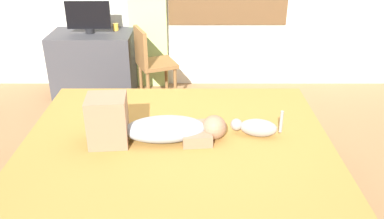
{
  "coord_description": "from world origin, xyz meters",
  "views": [
    {
      "loc": [
        -0.03,
        -2.43,
        1.95
      ],
      "look_at": [
        -0.03,
        0.15,
        0.67
      ],
      "focal_mm": 37.62,
      "sensor_mm": 36.0,
      "label": 1
    }
  ],
  "objects_px": {
    "tv_monitor": "(89,17)",
    "cup": "(116,27)",
    "cat": "(257,127)",
    "chair_by_desk": "(151,60)",
    "person_lying": "(151,126)",
    "desk": "(95,65)",
    "bed": "(178,174)"
  },
  "relations": [
    {
      "from": "tv_monitor",
      "to": "cup",
      "type": "xyz_separation_m",
      "value": [
        0.27,
        0.11,
        -0.14
      ]
    },
    {
      "from": "cup",
      "to": "cat",
      "type": "bearing_deg",
      "value": -56.73
    },
    {
      "from": "tv_monitor",
      "to": "cup",
      "type": "height_order",
      "value": "tv_monitor"
    },
    {
      "from": "cup",
      "to": "chair_by_desk",
      "type": "distance_m",
      "value": 0.61
    },
    {
      "from": "person_lying",
      "to": "cat",
      "type": "distance_m",
      "value": 0.74
    },
    {
      "from": "cat",
      "to": "tv_monitor",
      "type": "xyz_separation_m",
      "value": [
        -1.57,
        1.88,
        0.33
      ]
    },
    {
      "from": "person_lying",
      "to": "desk",
      "type": "relative_size",
      "value": 1.05
    },
    {
      "from": "cat",
      "to": "chair_by_desk",
      "type": "relative_size",
      "value": 0.41
    },
    {
      "from": "desk",
      "to": "cup",
      "type": "relative_size",
      "value": 11.29
    },
    {
      "from": "desk",
      "to": "tv_monitor",
      "type": "distance_m",
      "value": 0.55
    },
    {
      "from": "desk",
      "to": "person_lying",
      "type": "bearing_deg",
      "value": -66.77
    },
    {
      "from": "person_lying",
      "to": "tv_monitor",
      "type": "bearing_deg",
      "value": 113.37
    },
    {
      "from": "bed",
      "to": "tv_monitor",
      "type": "xyz_separation_m",
      "value": [
        -1.02,
        1.97,
        0.66
      ]
    },
    {
      "from": "bed",
      "to": "cat",
      "type": "distance_m",
      "value": 0.65
    },
    {
      "from": "cat",
      "to": "chair_by_desk",
      "type": "height_order",
      "value": "chair_by_desk"
    },
    {
      "from": "bed",
      "to": "cat",
      "type": "xyz_separation_m",
      "value": [
        0.55,
        0.09,
        0.33
      ]
    },
    {
      "from": "cat",
      "to": "cup",
      "type": "bearing_deg",
      "value": 123.27
    },
    {
      "from": "person_lying",
      "to": "chair_by_desk",
      "type": "relative_size",
      "value": 1.1
    },
    {
      "from": "desk",
      "to": "chair_by_desk",
      "type": "bearing_deg",
      "value": -19.99
    },
    {
      "from": "cat",
      "to": "tv_monitor",
      "type": "bearing_deg",
      "value": 129.88
    },
    {
      "from": "cat",
      "to": "desk",
      "type": "distance_m",
      "value": 2.46
    },
    {
      "from": "tv_monitor",
      "to": "cup",
      "type": "relative_size",
      "value": 6.03
    },
    {
      "from": "bed",
      "to": "cat",
      "type": "bearing_deg",
      "value": 8.96
    },
    {
      "from": "bed",
      "to": "cat",
      "type": "height_order",
      "value": "cat"
    },
    {
      "from": "person_lying",
      "to": "cat",
      "type": "relative_size",
      "value": 2.66
    },
    {
      "from": "desk",
      "to": "tv_monitor",
      "type": "xyz_separation_m",
      "value": [
        -0.01,
        -0.0,
        0.55
      ]
    },
    {
      "from": "cat",
      "to": "chair_by_desk",
      "type": "distance_m",
      "value": 1.87
    },
    {
      "from": "person_lying",
      "to": "chair_by_desk",
      "type": "height_order",
      "value": "person_lying"
    },
    {
      "from": "bed",
      "to": "tv_monitor",
      "type": "relative_size",
      "value": 4.57
    },
    {
      "from": "chair_by_desk",
      "to": "cup",
      "type": "bearing_deg",
      "value": 139.33
    },
    {
      "from": "tv_monitor",
      "to": "cup",
      "type": "bearing_deg",
      "value": 22.46
    },
    {
      "from": "desk",
      "to": "cup",
      "type": "height_order",
      "value": "cup"
    }
  ]
}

